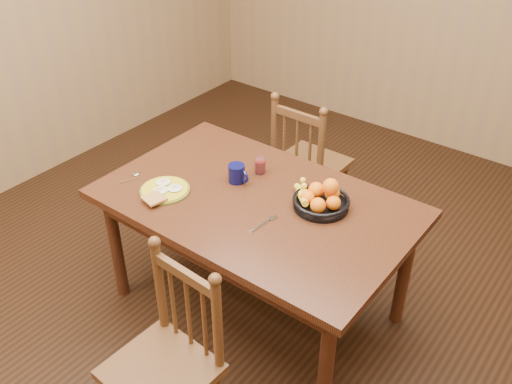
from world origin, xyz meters
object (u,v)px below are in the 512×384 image
Objects in this scene: fruit_bowl at (321,199)px; chair_far at (308,163)px; chair_near at (167,362)px; coffee_mug at (237,173)px; breakfast_plate at (164,190)px; dining_table at (256,213)px.

chair_far is at bearing 126.22° from fruit_bowl.
chair_far is at bearing 106.29° from chair_near.
coffee_mug is (-0.37, 0.94, 0.35)m from chair_near.
breakfast_plate is 2.22× the size of coffee_mug.
chair_near reaches higher than fruit_bowl.
chair_far reaches higher than coffee_mug.
breakfast_plate is at bearing -151.95° from fruit_bowl.
coffee_mug reaches higher than breakfast_plate.
chair_far is at bearing 80.23° from breakfast_plate.
coffee_mug is (0.24, 0.31, 0.04)m from breakfast_plate.
dining_table is at bearing 28.65° from breakfast_plate.
breakfast_plate reaches higher than dining_table.
chair_near is at bearing -96.40° from fruit_bowl.
chair_near is 1.07m from coffee_mug.
dining_table is 1.68× the size of chair_far.
coffee_mug is 0.49m from fruit_bowl.
chair_near is 1.08m from fruit_bowl.
fruit_bowl is (0.72, 0.38, 0.03)m from breakfast_plate.
chair_near is 3.14× the size of breakfast_plate.
chair_near is (0.42, -1.74, -0.01)m from chair_far.
chair_far is 7.11× the size of coffee_mug.
breakfast_plate is at bearing 136.86° from chair_near.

